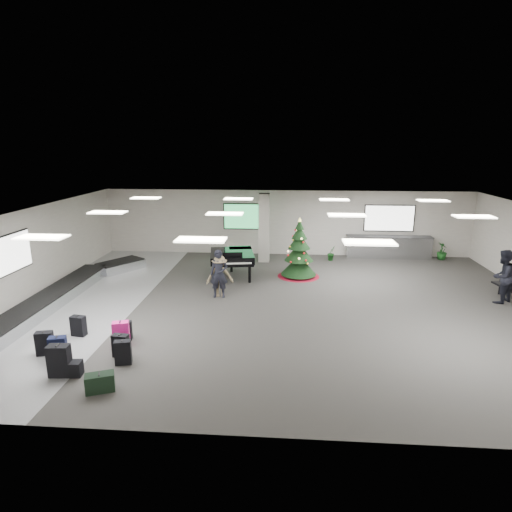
# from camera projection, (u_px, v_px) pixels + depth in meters

# --- Properties ---
(ground) EXTENTS (18.00, 18.00, 0.00)m
(ground) POSITION_uv_depth(u_px,v_px,m) (284.00, 304.00, 14.82)
(ground) COLOR #34322F
(ground) RESTS_ON ground
(room_envelope) EXTENTS (18.02, 14.02, 3.21)m
(room_envelope) POSITION_uv_depth(u_px,v_px,m) (274.00, 234.00, 14.90)
(room_envelope) COLOR #B8B1A8
(room_envelope) RESTS_ON ground
(baggage_carousel) EXTENTS (2.28, 9.71, 0.43)m
(baggage_carousel) POSITION_uv_depth(u_px,v_px,m) (64.00, 293.00, 15.24)
(baggage_carousel) COLOR silver
(baggage_carousel) RESTS_ON ground
(service_counter) EXTENTS (4.05, 0.65, 1.08)m
(service_counter) POSITION_uv_depth(u_px,v_px,m) (388.00, 247.00, 20.74)
(service_counter) COLOR silver
(service_counter) RESTS_ON ground
(suitcase_0) EXTENTS (0.53, 0.32, 0.81)m
(suitcase_0) POSITION_uv_depth(u_px,v_px,m) (59.00, 361.00, 10.13)
(suitcase_0) COLOR black
(suitcase_0) RESTS_ON ground
(suitcase_1) EXTENTS (0.44, 0.30, 0.64)m
(suitcase_1) POSITION_uv_depth(u_px,v_px,m) (123.00, 352.00, 10.72)
(suitcase_1) COLOR black
(suitcase_1) RESTS_ON ground
(pink_suitcase) EXTENTS (0.49, 0.36, 0.71)m
(pink_suitcase) POSITION_uv_depth(u_px,v_px,m) (121.00, 334.00, 11.70)
(pink_suitcase) COLOR #FF2195
(pink_suitcase) RESTS_ON ground
(suitcase_3) EXTENTS (0.39, 0.26, 0.57)m
(suitcase_3) POSITION_uv_depth(u_px,v_px,m) (125.00, 331.00, 12.06)
(suitcase_3) COLOR black
(suitcase_3) RESTS_ON ground
(navy_suitcase) EXTENTS (0.47, 0.35, 0.66)m
(navy_suitcase) POSITION_uv_depth(u_px,v_px,m) (58.00, 349.00, 10.89)
(navy_suitcase) COLOR black
(navy_suitcase) RESTS_ON ground
(suitcase_5) EXTENTS (0.47, 0.32, 0.66)m
(suitcase_5) POSITION_uv_depth(u_px,v_px,m) (45.00, 343.00, 11.19)
(suitcase_5) COLOR black
(suitcase_5) RESTS_ON ground
(green_duffel) EXTENTS (0.70, 0.52, 0.44)m
(green_duffel) POSITION_uv_depth(u_px,v_px,m) (100.00, 383.00, 9.55)
(green_duffel) COLOR black
(green_duffel) RESTS_ON ground
(suitcase_7) EXTENTS (0.44, 0.26, 0.63)m
(suitcase_7) POSITION_uv_depth(u_px,v_px,m) (121.00, 346.00, 11.10)
(suitcase_7) COLOR black
(suitcase_7) RESTS_ON ground
(suitcase_8) EXTENTS (0.44, 0.29, 0.62)m
(suitcase_8) POSITION_uv_depth(u_px,v_px,m) (78.00, 326.00, 12.31)
(suitcase_8) COLOR black
(suitcase_8) RESTS_ON ground
(black_duffel) EXTENTS (0.58, 0.36, 0.38)m
(black_duffel) POSITION_uv_depth(u_px,v_px,m) (70.00, 369.00, 10.20)
(black_duffel) COLOR black
(black_duffel) RESTS_ON ground
(christmas_tree) EXTENTS (1.75, 1.75, 2.50)m
(christmas_tree) POSITION_uv_depth(u_px,v_px,m) (299.00, 257.00, 17.73)
(christmas_tree) COLOR maroon
(christmas_tree) RESTS_ON ground
(grand_piano) EXTENTS (2.03, 2.46, 1.26)m
(grand_piano) POSITION_uv_depth(u_px,v_px,m) (232.00, 257.00, 17.53)
(grand_piano) COLOR black
(grand_piano) RESTS_ON ground
(traveler_a) EXTENTS (0.66, 0.45, 1.75)m
(traveler_a) POSITION_uv_depth(u_px,v_px,m) (219.00, 274.00, 15.30)
(traveler_a) COLOR black
(traveler_a) RESTS_ON ground
(traveler_b) EXTENTS (1.09, 0.79, 1.52)m
(traveler_b) POSITION_uv_depth(u_px,v_px,m) (220.00, 276.00, 15.44)
(traveler_b) COLOR #8A7655
(traveler_b) RESTS_ON ground
(traveler_bench) EXTENTS (1.16, 1.11, 1.89)m
(traveler_bench) POSITION_uv_depth(u_px,v_px,m) (502.00, 276.00, 14.77)
(traveler_bench) COLOR black
(traveler_bench) RESTS_ON ground
(potted_plant_left) EXTENTS (0.51, 0.51, 0.73)m
(potted_plant_left) POSITION_uv_depth(u_px,v_px,m) (331.00, 253.00, 20.32)
(potted_plant_left) COLOR #123814
(potted_plant_left) RESTS_ON ground
(potted_plant_right) EXTENTS (0.57, 0.57, 0.83)m
(potted_plant_right) POSITION_uv_depth(u_px,v_px,m) (442.00, 251.00, 20.45)
(potted_plant_right) COLOR #123814
(potted_plant_right) RESTS_ON ground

